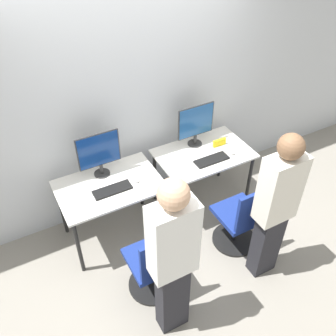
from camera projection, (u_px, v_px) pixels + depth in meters
ground_plane at (174, 236)px, 4.19m from camera, size 20.00×20.00×0.00m
wall_back at (137, 93)px, 3.85m from camera, size 12.00×0.05×2.80m
desk_left at (110, 191)px, 3.80m from camera, size 1.04×0.69×0.74m
monitor_left at (99, 153)px, 3.70m from camera, size 0.44×0.16×0.49m
keyboard_left at (112, 190)px, 3.68m from camera, size 0.39×0.14×0.02m
mouse_left at (136, 180)px, 3.78m from camera, size 0.06×0.09×0.03m
office_chair_left at (154, 267)px, 3.45m from camera, size 0.48×0.48×0.89m
person_left at (173, 257)px, 2.83m from camera, size 0.36×0.22×1.71m
desk_right at (203, 159)px, 4.21m from camera, size 1.04×0.69×0.74m
monitor_right at (196, 124)px, 4.11m from camera, size 0.44×0.16×0.49m
keyboard_right at (212, 160)px, 4.04m from camera, size 0.39×0.14×0.02m
mouse_right at (232, 152)px, 4.14m from camera, size 0.06×0.09×0.03m
office_chair_right at (241, 221)px, 3.88m from camera, size 0.48×0.48×0.89m
person_right at (276, 205)px, 3.30m from camera, size 0.36×0.22×1.66m
placard_right at (219, 143)px, 4.24m from camera, size 0.16×0.03×0.08m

